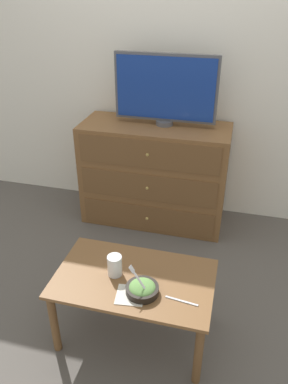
% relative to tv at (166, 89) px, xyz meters
% --- Properties ---
extents(ground_plane, '(12.00, 12.00, 0.00)m').
position_rel_tv_xyz_m(ground_plane, '(0.03, 0.23, -1.11)').
color(ground_plane, '#56514C').
extents(wall_back, '(12.00, 0.05, 2.60)m').
position_rel_tv_xyz_m(wall_back, '(0.03, 0.25, 0.19)').
color(wall_back, white).
rests_on(wall_back, ground_plane).
extents(dresser, '(1.16, 0.49, 0.84)m').
position_rel_tv_xyz_m(dresser, '(-0.07, -0.04, -0.69)').
color(dresser, brown).
rests_on(dresser, ground_plane).
extents(tv, '(0.77, 0.13, 0.53)m').
position_rel_tv_xyz_m(tv, '(0.00, 0.00, 0.00)').
color(tv, '#515156').
rests_on(tv, dresser).
extents(coffee_table, '(0.85, 0.52, 0.43)m').
position_rel_tv_xyz_m(coffee_table, '(0.11, -1.26, -0.75)').
color(coffee_table, brown).
rests_on(coffee_table, ground_plane).
extents(takeout_bowl, '(0.17, 0.17, 0.17)m').
position_rel_tv_xyz_m(takeout_bowl, '(0.18, -1.35, -0.66)').
color(takeout_bowl, black).
rests_on(takeout_bowl, coffee_table).
extents(drink_cup, '(0.08, 0.08, 0.12)m').
position_rel_tv_xyz_m(drink_cup, '(0.00, -1.26, -0.64)').
color(drink_cup, white).
rests_on(drink_cup, coffee_table).
extents(napkin, '(0.16, 0.16, 0.00)m').
position_rel_tv_xyz_m(napkin, '(0.12, -1.39, -0.68)').
color(napkin, silver).
rests_on(napkin, coffee_table).
extents(knife, '(0.17, 0.03, 0.01)m').
position_rel_tv_xyz_m(knife, '(0.38, -1.36, -0.68)').
color(knife, silver).
rests_on(knife, coffee_table).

